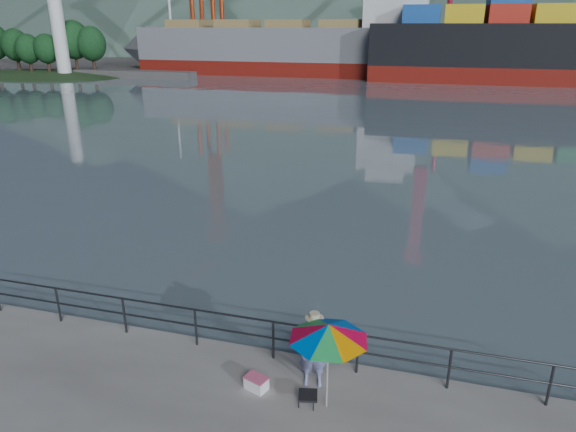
# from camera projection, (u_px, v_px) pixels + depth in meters

# --- Properties ---
(harbor_water) EXTENTS (500.00, 280.00, 0.00)m
(harbor_water) POSITION_uv_depth(u_px,v_px,m) (414.00, 56.00, 128.70)
(harbor_water) COLOR slate
(harbor_water) RESTS_ON ground
(far_dock) EXTENTS (200.00, 40.00, 0.40)m
(far_dock) POSITION_uv_depth(u_px,v_px,m) (460.00, 68.00, 92.81)
(far_dock) COLOR #514F4C
(far_dock) RESTS_ON ground
(guardrail) EXTENTS (22.00, 0.06, 1.03)m
(guardrail) POSITION_uv_depth(u_px,v_px,m) (159.00, 321.00, 12.88)
(guardrail) COLOR #2D3033
(guardrail) RESTS_ON ground
(lighthouse_islet) EXTENTS (48.00, 26.40, 19.20)m
(lighthouse_islet) POSITION_uv_depth(u_px,v_px,m) (37.00, 73.00, 81.27)
(lighthouse_islet) COLOR #263F1E
(lighthouse_islet) RESTS_ON ground
(fisherman) EXTENTS (0.67, 0.51, 1.67)m
(fisherman) POSITION_uv_depth(u_px,v_px,m) (314.00, 352.00, 11.12)
(fisherman) COLOR navy
(fisherman) RESTS_ON ground
(beach_umbrella) EXTENTS (1.97, 1.97, 1.99)m
(beach_umbrella) POSITION_uv_depth(u_px,v_px,m) (329.00, 332.00, 10.10)
(beach_umbrella) COLOR white
(beach_umbrella) RESTS_ON ground
(folding_stool) EXTENTS (0.47, 0.47, 0.26)m
(folding_stool) POSITION_uv_depth(u_px,v_px,m) (308.00, 399.00, 10.75)
(folding_stool) COLOR black
(folding_stool) RESTS_ON ground
(cooler_bag) EXTENTS (0.55, 0.46, 0.27)m
(cooler_bag) POSITION_uv_depth(u_px,v_px,m) (256.00, 383.00, 11.22)
(cooler_bag) COLOR white
(cooler_bag) RESTS_ON ground
(fishing_rod) EXTENTS (0.31, 1.72, 1.23)m
(fishing_rod) POSITION_uv_depth(u_px,v_px,m) (307.00, 360.00, 12.23)
(fishing_rod) COLOR black
(fishing_rod) RESTS_ON ground
(bulk_carrier) EXTENTS (50.30, 8.71, 14.50)m
(bulk_carrier) POSITION_uv_depth(u_px,v_px,m) (304.00, 47.00, 81.37)
(bulk_carrier) COLOR maroon
(bulk_carrier) RESTS_ON ground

